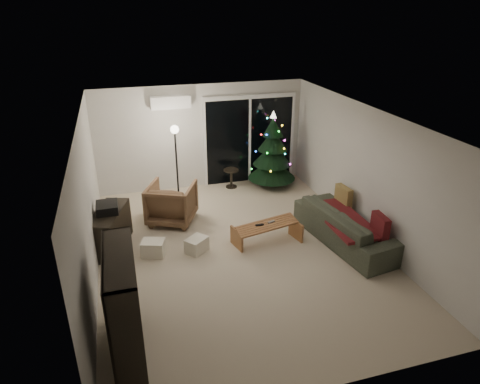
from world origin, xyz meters
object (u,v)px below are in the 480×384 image
object	(u,v)px
media_cabinet	(110,230)
armchair	(172,203)
sofa	(347,226)
coffee_table	(267,233)
bookshelf	(110,307)
christmas_tree	(272,150)

from	to	relation	value
media_cabinet	armchair	distance (m)	1.44
armchair	sofa	size ratio (longest dim) A/B	0.40
sofa	coffee_table	world-z (taller)	sofa
coffee_table	bookshelf	bearing A→B (deg)	-156.81
media_cabinet	christmas_tree	xyz separation A→B (m)	(3.88, 1.95, 0.57)
media_cabinet	coffee_table	size ratio (longest dim) A/B	0.96
media_cabinet	armchair	size ratio (longest dim) A/B	1.29
media_cabinet	sofa	world-z (taller)	media_cabinet
bookshelf	media_cabinet	bearing A→B (deg)	72.61
bookshelf	christmas_tree	bearing A→B (deg)	32.83
bookshelf	christmas_tree	world-z (taller)	christmas_tree
media_cabinet	bookshelf	bearing A→B (deg)	-71.24
armchair	sofa	world-z (taller)	armchair
armchair	coffee_table	distance (m)	2.12
armchair	coffee_table	size ratio (longest dim) A/B	0.74
media_cabinet	coffee_table	distance (m)	2.91
media_cabinet	armchair	xyz separation A→B (m)	(1.24, 0.73, 0.05)
bookshelf	armchair	world-z (taller)	bookshelf
bookshelf	sofa	size ratio (longest dim) A/B	0.62
sofa	bookshelf	bearing A→B (deg)	102.69
christmas_tree	bookshelf	bearing A→B (deg)	-129.78
armchair	sofa	xyz separation A→B (m)	(3.06, -1.76, -0.08)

